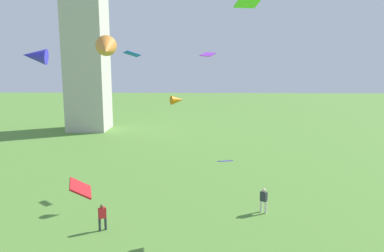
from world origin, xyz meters
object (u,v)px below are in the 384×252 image
person_5 (102,216)px  kite_flying_4 (225,161)px  person_2 (264,199)px  kite_flying_5 (208,54)px  kite_flying_2 (80,188)px  kite_flying_6 (35,56)px  kite_flying_10 (249,0)px  kite_flying_8 (132,54)px  kite_flying_7 (106,49)px  kite_flying_0 (177,100)px

person_5 → kite_flying_4: kite_flying_4 is taller
person_2 → kite_flying_5: kite_flying_5 is taller
kite_flying_2 → kite_flying_6: (-6.58, 11.12, 6.02)m
kite_flying_6 → kite_flying_10: bearing=53.2°
person_5 → kite_flying_8: (0.61, 8.90, 10.47)m
kite_flying_7 → kite_flying_8: (-0.27, 9.74, -0.18)m
kite_flying_5 → kite_flying_8: (-6.36, -2.00, 0.02)m
person_2 → person_5: size_ratio=1.03×
kite_flying_8 → kite_flying_10: size_ratio=0.85×
person_5 → kite_flying_5: size_ratio=1.20×
kite_flying_4 → kite_flying_5: kite_flying_5 is taller
person_5 → kite_flying_5: 16.63m
kite_flying_4 → kite_flying_10: size_ratio=0.56×
person_2 → kite_flying_10: 14.70m
kite_flying_5 → kite_flying_10: kite_flying_10 is taller
person_2 → kite_flying_4: bearing=-90.2°
kite_flying_4 → kite_flying_10: 9.84m
kite_flying_5 → kite_flying_7: 13.22m
kite_flying_0 → kite_flying_6: kite_flying_6 is taller
kite_flying_6 → kite_flying_10: kite_flying_10 is taller
kite_flying_4 → kite_flying_5: bearing=68.7°
kite_flying_0 → kite_flying_7: (-3.64, -7.46, 3.78)m
person_2 → kite_flying_0: kite_flying_0 is taller
kite_flying_0 → kite_flying_6: size_ratio=0.66×
kite_flying_2 → kite_flying_4: kite_flying_2 is taller
kite_flying_6 → kite_flying_8: bearing=117.6°
kite_flying_6 → kite_flying_7: 8.43m
kite_flying_4 → kite_flying_8: bearing=102.9°
kite_flying_0 → kite_flying_7: size_ratio=0.56×
person_5 → kite_flying_6: size_ratio=0.95×
kite_flying_7 → kite_flying_10: bearing=-32.1°
person_5 → kite_flying_7: bearing=102.4°
kite_flying_6 → kite_flying_8: 7.69m
kite_flying_0 → kite_flying_5: (2.45, 4.27, 3.58)m
person_2 → kite_flying_2: 14.68m
person_2 → kite_flying_2: kite_flying_2 is taller
kite_flying_7 → kite_flying_10: 8.64m
kite_flying_2 → kite_flying_6: bearing=-167.4°
kite_flying_10 → kite_flying_7: bearing=-122.1°
kite_flying_6 → kite_flying_8: kite_flying_6 is taller
person_5 → kite_flying_4: (7.93, -0.05, 3.75)m
kite_flying_6 → person_2: bearing=77.9°
kite_flying_2 → kite_flying_7: bearing=162.3°
kite_flying_0 → kite_flying_10: bearing=178.9°
person_2 → kite_flying_5: size_ratio=1.24×
kite_flying_5 → kite_flying_4: bearing=141.1°
kite_flying_5 → kite_flying_7: (-6.09, -11.73, 0.20)m
kite_flying_6 → kite_flying_7: (6.55, -5.30, 0.38)m
kite_flying_2 → kite_flying_8: size_ratio=1.16×
person_5 → kite_flying_8: 13.75m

